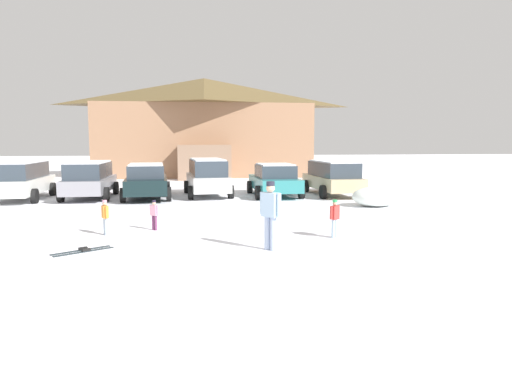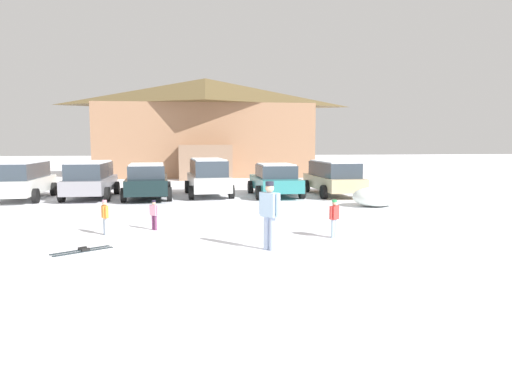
# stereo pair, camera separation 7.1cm
# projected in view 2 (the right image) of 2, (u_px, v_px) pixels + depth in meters

# --- Properties ---
(ground) EXTENTS (160.00, 160.00, 0.00)m
(ground) POSITION_uv_depth(u_px,v_px,m) (239.00, 271.00, 9.21)
(ground) COLOR white
(ski_lodge) EXTENTS (16.65, 9.84, 7.51)m
(ski_lodge) POSITION_uv_depth(u_px,v_px,m) (206.00, 127.00, 35.63)
(ski_lodge) COLOR #966C4E
(ski_lodge) RESTS_ON ground
(parked_white_suv) EXTENTS (2.20, 4.73, 1.74)m
(parked_white_suv) POSITION_uv_depth(u_px,v_px,m) (22.00, 179.00, 20.53)
(parked_white_suv) COLOR silver
(parked_white_suv) RESTS_ON ground
(parked_grey_wagon) EXTENTS (2.15, 4.48, 1.71)m
(parked_grey_wagon) POSITION_uv_depth(u_px,v_px,m) (90.00, 178.00, 21.12)
(parked_grey_wagon) COLOR gray
(parked_grey_wagon) RESTS_ON ground
(parked_black_sedan) EXTENTS (2.39, 4.82, 1.61)m
(parked_black_sedan) POSITION_uv_depth(u_px,v_px,m) (147.00, 180.00, 21.14)
(parked_black_sedan) COLOR black
(parked_black_sedan) RESTS_ON ground
(parked_silver_wagon) EXTENTS (2.32, 4.52, 1.80)m
(parked_silver_wagon) POSITION_uv_depth(u_px,v_px,m) (208.00, 176.00, 22.04)
(parked_silver_wagon) COLOR silver
(parked_silver_wagon) RESTS_ON ground
(parked_teal_hatchback) EXTENTS (2.29, 4.27, 1.56)m
(parked_teal_hatchback) POSITION_uv_depth(u_px,v_px,m) (275.00, 180.00, 21.93)
(parked_teal_hatchback) COLOR teal
(parked_teal_hatchback) RESTS_ON ground
(parked_beige_suv) EXTENTS (2.22, 4.65, 1.68)m
(parked_beige_suv) POSITION_uv_depth(u_px,v_px,m) (333.00, 177.00, 22.33)
(parked_beige_suv) COLOR tan
(parked_beige_suv) RESTS_ON ground
(skier_child_in_pink_snowsuit) EXTENTS (0.28, 0.23, 0.89)m
(skier_child_in_pink_snowsuit) POSITION_uv_depth(u_px,v_px,m) (154.00, 213.00, 13.48)
(skier_child_in_pink_snowsuit) COLOR #6E355C
(skier_child_in_pink_snowsuit) RESTS_ON ground
(skier_child_in_orange_jacket) EXTENTS (0.23, 0.34, 0.99)m
(skier_child_in_orange_jacket) POSITION_uv_depth(u_px,v_px,m) (105.00, 215.00, 12.76)
(skier_child_in_orange_jacket) COLOR #A2B4C8
(skier_child_in_orange_jacket) RESTS_ON ground
(skier_adult_in_blue_parka) EXTENTS (0.45, 0.49, 1.67)m
(skier_adult_in_blue_parka) POSITION_uv_depth(u_px,v_px,m) (270.00, 212.00, 10.92)
(skier_adult_in_blue_parka) COLOR #9CADCC
(skier_adult_in_blue_parka) RESTS_ON ground
(skier_child_in_red_jacket) EXTENTS (0.32, 0.27, 1.05)m
(skier_child_in_red_jacket) POSITION_uv_depth(u_px,v_px,m) (334.00, 216.00, 12.37)
(skier_child_in_red_jacket) COLOR #9DBBD3
(skier_child_in_red_jacket) RESTS_ON ground
(pair_of_skis) EXTENTS (1.35, 1.03, 0.08)m
(pair_of_skis) POSITION_uv_depth(u_px,v_px,m) (83.00, 250.00, 10.91)
(pair_of_skis) COLOR #202B30
(pair_of_skis) RESTS_ON ground
(plowed_snow_pile) EXTENTS (1.92, 1.53, 0.80)m
(plowed_snow_pile) POSITION_uv_depth(u_px,v_px,m) (376.00, 197.00, 18.43)
(plowed_snow_pile) COLOR white
(plowed_snow_pile) RESTS_ON ground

